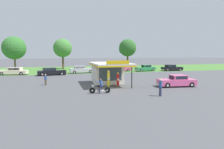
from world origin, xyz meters
TOP-DOWN VIEW (x-y plane):
  - ground_plane at (0.00, 0.00)m, footprint 300.00×300.00m
  - grass_verge_strip at (0.00, 30.00)m, footprint 120.00×24.00m
  - service_station_kiosk at (1.37, 4.10)m, footprint 4.68×7.41m
  - gas_pump_nearside at (0.75, 1.20)m, footprint 0.44×0.44m
  - gas_pump_offside at (1.99, 1.20)m, footprint 0.44×0.44m
  - motorcycle_with_rider at (-1.07, -2.32)m, footprint 2.27×0.70m
  - featured_classic_sedan at (9.35, -0.70)m, footprint 5.11×2.41m
  - parked_car_back_row_centre at (-14.18, 19.64)m, footprint 5.74×2.72m
  - parked_car_back_row_left at (-0.72, 19.85)m, footprint 5.41×2.33m
  - parked_car_back_row_centre_right at (14.75, 20.47)m, footprint 5.23×2.45m
  - parked_car_second_row_spare at (8.78, 21.57)m, footprint 5.29×2.11m
  - parked_car_back_row_far_left at (21.46, 19.66)m, footprint 5.31×2.05m
  - parked_car_back_row_centre_left at (-6.89, 17.13)m, footprint 5.73×2.64m
  - bystander_standing_back_lot at (6.32, 15.75)m, footprint 0.34×0.34m
  - bystander_strolling_foreground at (-7.09, 4.74)m, footprint 0.34×0.34m
  - bystander_leaning_by_kiosk at (4.46, -5.28)m, footprint 0.34×0.34m
  - tree_oak_right at (-15.75, 28.16)m, footprint 5.44×5.44m
  - tree_oak_distant_spare at (-4.41, 32.20)m, footprint 5.03×5.03m
  - tree_oak_far_left at (13.52, 30.35)m, footprint 4.94×4.94m

SIDE VIEW (x-z plane):
  - ground_plane at x=0.00m, z-range 0.00..0.00m
  - grass_verge_strip at x=0.00m, z-range 0.00..0.01m
  - motorcycle_with_rider at x=-1.07m, z-range -0.14..1.44m
  - featured_classic_sedan at x=9.35m, z-range -0.07..1.41m
  - parked_car_back_row_centre_left at x=-6.89m, z-range -0.05..1.42m
  - parked_car_back_row_far_left at x=21.46m, z-range -0.06..1.44m
  - parked_car_back_row_centre_right at x=14.75m, z-range -0.07..1.44m
  - parked_car_back_row_centre at x=-14.18m, z-range -0.05..1.44m
  - parked_car_second_row_spare at x=8.78m, z-range -0.06..1.47m
  - parked_car_back_row_left at x=-0.72m, z-range -0.06..1.49m
  - bystander_strolling_foreground at x=-7.09m, z-range 0.03..1.52m
  - gas_pump_offside at x=1.99m, z-range -0.08..1.79m
  - bystander_standing_back_lot at x=6.32m, z-range 0.05..1.72m
  - bystander_leaning_by_kiosk at x=4.46m, z-range 0.05..1.82m
  - gas_pump_nearside at x=0.75m, z-range -0.08..2.03m
  - service_station_kiosk at x=1.37m, z-range 0.01..3.45m
  - tree_oak_right at x=-15.75m, z-range 1.32..9.59m
  - tree_oak_distant_spare at x=-4.41m, z-range 1.58..9.84m
  - tree_oak_far_left at x=13.52m, z-range 1.60..9.95m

